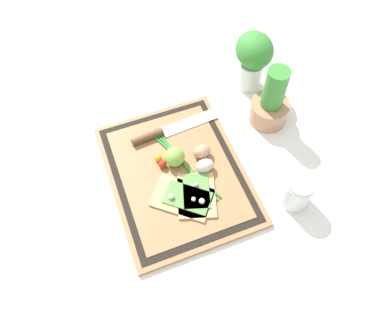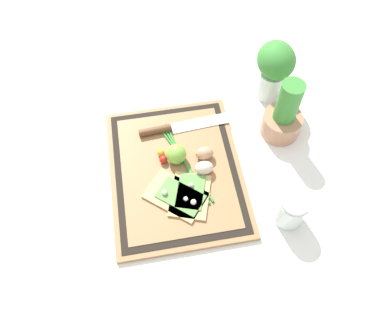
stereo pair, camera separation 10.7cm
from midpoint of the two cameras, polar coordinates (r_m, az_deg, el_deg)
name	(u,v)px [view 1 (the left image)]	position (r m, az deg, el deg)	size (l,w,h in m)	color
ground_plane	(177,176)	(1.09, -5.12, -1.92)	(6.00, 6.00, 0.00)	white
cutting_board	(177,174)	(1.08, -5.15, -1.71)	(0.48, 0.38, 0.02)	#997047
pizza_slice_near	(183,198)	(1.03, -4.30, -5.33)	(0.18, 0.19, 0.02)	tan
pizza_slice_far	(197,194)	(1.03, -2.25, -4.83)	(0.16, 0.14, 0.02)	tan
knife	(161,132)	(1.15, -7.39, 4.67)	(0.05, 0.29, 0.02)	silver
egg_brown	(202,151)	(1.09, -1.29, 1.77)	(0.04, 0.05, 0.04)	tan
egg_pink	(205,166)	(1.06, -0.92, -0.42)	(0.04, 0.05, 0.04)	beige
lime	(175,157)	(1.07, -5.52, 0.94)	(0.06, 0.06, 0.06)	#7FB742
cherry_tomato_red	(162,164)	(1.08, -7.36, -0.19)	(0.02, 0.02, 0.02)	red
cherry_tomato_yellow	(158,158)	(1.10, -7.94, 0.75)	(0.02, 0.02, 0.02)	gold
scallion_bunch	(184,163)	(1.09, -4.09, -0.07)	(0.29, 0.12, 0.01)	#388433
herb_pot	(271,104)	(1.16, 9.34, 8.91)	(0.12, 0.12, 0.21)	#AD7A5B
sauce_jar	(297,192)	(1.04, 12.85, -4.43)	(0.08, 0.08, 0.10)	silver
herb_glass	(253,57)	(1.22, 6.75, 15.74)	(0.13, 0.11, 0.20)	silver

